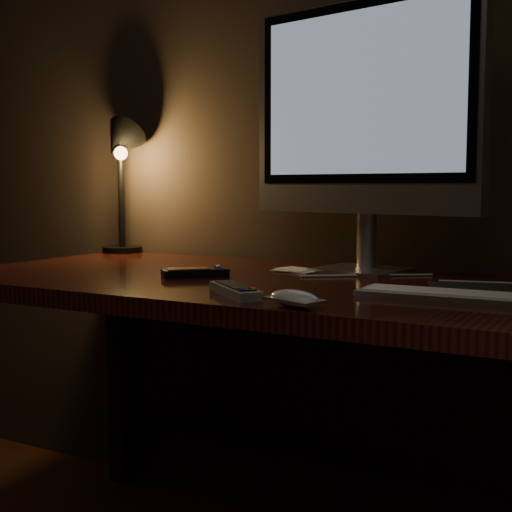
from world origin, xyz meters
The scene contains 10 objects.
desk centered at (0.00, 1.93, 0.62)m, with size 1.60×0.75×0.75m.
monitor centered at (0.11, 2.06, 1.14)m, with size 0.62×0.22×0.65m.
keyboard centered at (0.42, 1.76, 0.76)m, with size 0.37×0.10×0.01m, color silver.
mousepad centered at (0.45, 1.92, 0.75)m, with size 0.23×0.18×0.00m, color black.
mouse centered at (0.19, 1.53, 0.76)m, with size 0.11×0.06×0.02m, color white.
media_remote centered at (-0.20, 1.79, 0.76)m, with size 0.15×0.15×0.03m.
tv_remote centered at (0.03, 1.59, 0.76)m, with size 0.17×0.15×0.02m.
papers centered at (-0.04, 2.01, 0.75)m, with size 0.11×0.07×0.01m, color white.
desk_lamp centered at (-0.71, 2.15, 1.04)m, with size 0.19×0.22×0.43m.
cable centered at (0.31, 1.99, 0.75)m, with size 0.01×0.01×0.61m, color white.
Camera 1 is at (0.73, 0.42, 0.96)m, focal length 50.00 mm.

